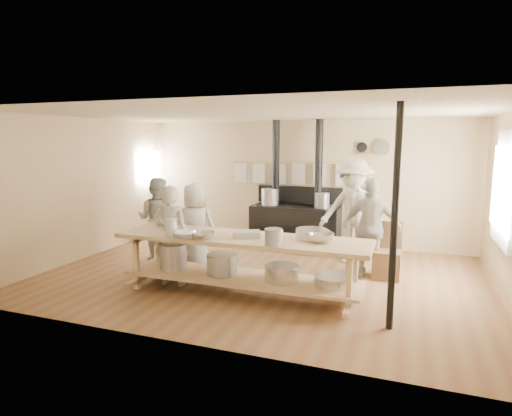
# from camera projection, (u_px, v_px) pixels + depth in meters

# --- Properties ---
(ground) EXTENTS (7.00, 7.00, 0.00)m
(ground) POSITION_uv_depth(u_px,v_px,m) (262.00, 276.00, 6.96)
(ground) COLOR brown
(ground) RESTS_ON ground
(room_shell) EXTENTS (7.00, 7.00, 7.00)m
(room_shell) POSITION_uv_depth(u_px,v_px,m) (262.00, 176.00, 6.71)
(room_shell) COLOR #CBB282
(room_shell) RESTS_ON ground
(window_right) EXTENTS (0.09, 1.50, 1.65)m
(window_right) POSITION_uv_depth(u_px,v_px,m) (505.00, 189.00, 6.11)
(window_right) COLOR beige
(window_right) RESTS_ON ground
(left_opening) EXTENTS (0.00, 0.90, 0.90)m
(left_opening) POSITION_uv_depth(u_px,v_px,m) (148.00, 166.00, 9.73)
(left_opening) COLOR white
(left_opening) RESTS_ON ground
(stove) EXTENTS (1.90, 0.75, 2.60)m
(stove) POSITION_uv_depth(u_px,v_px,m) (295.00, 222.00, 8.85)
(stove) COLOR black
(stove) RESTS_ON ground
(towel_rail) EXTENTS (3.00, 0.04, 0.47)m
(towel_rail) POSITION_uv_depth(u_px,v_px,m) (300.00, 171.00, 8.95)
(towel_rail) COLOR tan
(towel_rail) RESTS_ON ground
(back_wall_shelf) EXTENTS (0.63, 0.14, 0.32)m
(back_wall_shelf) POSITION_uv_depth(u_px,v_px,m) (373.00, 150.00, 8.41)
(back_wall_shelf) COLOR tan
(back_wall_shelf) RESTS_ON ground
(prep_table) EXTENTS (3.60, 0.90, 0.85)m
(prep_table) POSITION_uv_depth(u_px,v_px,m) (241.00, 259.00, 6.05)
(prep_table) COLOR tan
(prep_table) RESTS_ON ground
(support_post) EXTENTS (0.08, 0.08, 2.60)m
(support_post) POSITION_uv_depth(u_px,v_px,m) (395.00, 219.00, 4.81)
(support_post) COLOR black
(support_post) RESTS_ON ground
(cook_far_left) EXTENTS (0.59, 0.41, 1.53)m
(cook_far_left) POSITION_uv_depth(u_px,v_px,m) (171.00, 236.00, 6.44)
(cook_far_left) COLOR #B5B2A0
(cook_far_left) RESTS_ON ground
(cook_left) EXTENTS (0.83, 0.70, 1.53)m
(cook_left) POSITION_uv_depth(u_px,v_px,m) (157.00, 219.00, 7.82)
(cook_left) COLOR #B5B2A0
(cook_left) RESTS_ON ground
(cook_center) EXTENTS (0.78, 0.55, 1.50)m
(cook_center) POSITION_uv_depth(u_px,v_px,m) (196.00, 228.00, 7.06)
(cook_center) COLOR #B5B2A0
(cook_center) RESTS_ON ground
(cook_right) EXTENTS (0.94, 0.41, 1.60)m
(cook_right) POSITION_uv_depth(u_px,v_px,m) (372.00, 228.00, 6.86)
(cook_right) COLOR #B5B2A0
(cook_right) RESTS_ON ground
(cook_by_window) EXTENTS (1.31, 0.89, 1.88)m
(cook_by_window) POSITION_uv_depth(u_px,v_px,m) (353.00, 211.00, 7.58)
(cook_by_window) COLOR #B5B2A0
(cook_by_window) RESTS_ON ground
(chair) EXTENTS (0.42, 0.42, 0.90)m
(chair) POSITION_uv_depth(u_px,v_px,m) (387.00, 262.00, 6.82)
(chair) COLOR #503620
(chair) RESTS_ON ground
(bowl_white_a) EXTENTS (0.46, 0.46, 0.09)m
(bowl_white_a) POSITION_uv_depth(u_px,v_px,m) (188.00, 235.00, 5.90)
(bowl_white_a) COLOR silver
(bowl_white_a) RESTS_ON prep_table
(bowl_steel_a) EXTENTS (0.44, 0.44, 0.10)m
(bowl_steel_a) POSITION_uv_depth(u_px,v_px,m) (202.00, 235.00, 5.82)
(bowl_steel_a) COLOR silver
(bowl_steel_a) RESTS_ON prep_table
(bowl_white_b) EXTENTS (0.46, 0.46, 0.09)m
(bowl_white_b) POSITION_uv_depth(u_px,v_px,m) (317.00, 234.00, 5.95)
(bowl_white_b) COLOR silver
(bowl_white_b) RESTS_ON prep_table
(bowl_steel_b) EXTENTS (0.51, 0.51, 0.12)m
(bowl_steel_b) POSITION_uv_depth(u_px,v_px,m) (320.00, 237.00, 5.66)
(bowl_steel_b) COLOR silver
(bowl_steel_b) RESTS_ON prep_table
(roasting_pan) EXTENTS (0.45, 0.39, 0.09)m
(roasting_pan) POSITION_uv_depth(u_px,v_px,m) (246.00, 234.00, 5.94)
(roasting_pan) COLOR #B2B2B7
(roasting_pan) RESTS_ON prep_table
(mixing_bowl_large) EXTENTS (0.52, 0.52, 0.14)m
(mixing_bowl_large) POSITION_uv_depth(u_px,v_px,m) (311.00, 234.00, 5.84)
(mixing_bowl_large) COLOR silver
(mixing_bowl_large) RESTS_ON prep_table
(bucket_galv) EXTENTS (0.30, 0.30, 0.22)m
(bucket_galv) POSITION_uv_depth(u_px,v_px,m) (274.00, 237.00, 5.47)
(bucket_galv) COLOR gray
(bucket_galv) RESTS_ON prep_table
(deep_bowl_enamel) EXTENTS (0.41, 0.41, 0.20)m
(deep_bowl_enamel) POSITION_uv_depth(u_px,v_px,m) (167.00, 219.00, 6.76)
(deep_bowl_enamel) COLOR silver
(deep_bowl_enamel) RESTS_ON prep_table
(pitcher) EXTENTS (0.16, 0.16, 0.25)m
(pitcher) POSITION_uv_depth(u_px,v_px,m) (172.00, 227.00, 5.99)
(pitcher) COLOR silver
(pitcher) RESTS_ON prep_table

